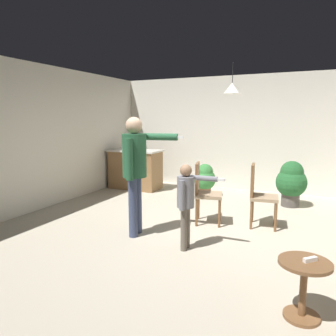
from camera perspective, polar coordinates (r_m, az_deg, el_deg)
name	(u,v)px	position (r m, az deg, el deg)	size (l,w,h in m)	color
ground	(202,231)	(5.03, 6.01, -11.07)	(7.68, 7.68, 0.00)	#B2A893
wall_back	(247,133)	(7.83, 13.85, 6.02)	(6.40, 0.10, 2.70)	silver
wall_left	(42,137)	(6.51, -21.60, 5.10)	(0.10, 6.40, 2.70)	silver
kitchen_counter	(135,169)	(7.83, -5.83, -0.19)	(1.26, 0.66, 0.95)	olive
side_table_by_couch	(304,283)	(3.11, 23.05, -18.31)	(0.44, 0.44, 0.52)	brown
person_adult	(136,163)	(4.60, -5.82, 0.87)	(0.81, 0.59, 1.73)	#384260
person_child	(186,197)	(4.14, 3.31, -5.24)	(0.59, 0.34, 1.13)	#60564C
dining_chair_by_counter	(260,193)	(5.25, 16.03, -4.30)	(0.47, 0.47, 1.00)	brown
dining_chair_near_wall	(204,191)	(5.24, 6.49, -4.03)	(0.51, 0.51, 1.00)	brown
potted_plant_corner	(291,181)	(6.65, 21.15, -2.25)	(0.58, 0.58, 0.90)	#4C4742
potted_plant_by_wall	(205,179)	(7.04, 6.60, -1.89)	(0.47, 0.47, 0.72)	brown
spare_remote_on_table	(310,259)	(3.04, 24.05, -14.69)	(0.04, 0.13, 0.04)	white
ceiling_light_pendant	(232,88)	(6.10, 11.40, 13.81)	(0.32, 0.32, 0.55)	silver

